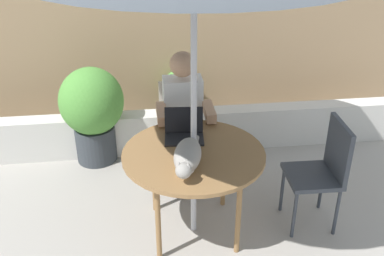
% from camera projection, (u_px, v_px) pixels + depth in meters
% --- Properties ---
extents(ground_plane, '(14.00, 14.00, 0.00)m').
position_uv_depth(ground_plane, '(194.00, 229.00, 3.73)').
color(ground_plane, gray).
extents(fence_back, '(5.66, 0.08, 1.66)m').
position_uv_depth(fence_back, '(171.00, 51.00, 5.11)').
color(fence_back, '#937756').
rests_on(fence_back, ground).
extents(planter_wall_low, '(5.09, 0.20, 0.43)m').
position_uv_depth(planter_wall_low, '(178.00, 131.00, 4.76)').
color(planter_wall_low, beige).
rests_on(planter_wall_low, ground).
extents(patio_table, '(1.07, 1.07, 0.73)m').
position_uv_depth(patio_table, '(194.00, 159.00, 3.42)').
color(patio_table, olive).
rests_on(patio_table, ground).
extents(chair_occupied, '(0.40, 0.40, 0.91)m').
position_uv_depth(chair_occupied, '(182.00, 122.00, 4.23)').
color(chair_occupied, '#B2A899').
rests_on(chair_occupied, ground).
extents(chair_empty, '(0.41, 0.41, 0.91)m').
position_uv_depth(chair_empty, '(324.00, 166.00, 3.57)').
color(chair_empty, '#33383F').
rests_on(chair_empty, ground).
extents(person_seated, '(0.48, 0.48, 1.25)m').
position_uv_depth(person_seated, '(184.00, 113.00, 4.01)').
color(person_seated, white).
rests_on(person_seated, ground).
extents(laptop, '(0.32, 0.28, 0.21)m').
position_uv_depth(laptop, '(184.00, 129.00, 3.58)').
color(laptop, black).
rests_on(laptop, patio_table).
extents(cat, '(0.28, 0.63, 0.17)m').
position_uv_depth(cat, '(187.00, 157.00, 3.17)').
color(cat, gray).
rests_on(cat, patio_table).
extents(potted_plant_near_fence, '(0.38, 0.38, 0.68)m').
position_uv_depth(potted_plant_near_fence, '(179.00, 96.00, 5.13)').
color(potted_plant_near_fence, '#33383D').
rests_on(potted_plant_near_fence, ground).
extents(potted_plant_by_chair, '(0.62, 0.62, 0.98)m').
position_uv_depth(potted_plant_by_chair, '(92.00, 109.00, 4.42)').
color(potted_plant_by_chair, '#33383D').
rests_on(potted_plant_by_chair, ground).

